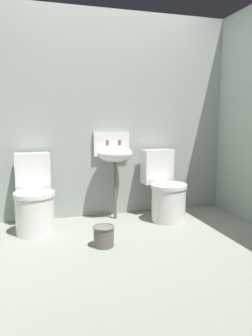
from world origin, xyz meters
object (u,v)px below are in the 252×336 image
at_px(toilet_left, 34,200).
at_px(bucket, 104,236).
at_px(sink, 114,153).
at_px(toilet_right, 165,191).

xyz_separation_m(toilet_left, bucket, (0.59, -0.61, -0.22)).
bearing_deg(bucket, sink, 69.37).
relative_size(sink, bucket, 5.00).
height_order(toilet_right, sink, sink).
bearing_deg(toilet_left, sink, -169.28).
height_order(toilet_left, sink, sink).
bearing_deg(toilet_right, sink, -23.65).
relative_size(toilet_right, bucket, 3.94).
xyz_separation_m(toilet_left, sink, (0.89, 0.19, 0.43)).
distance_m(toilet_left, toilet_right, 1.43).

